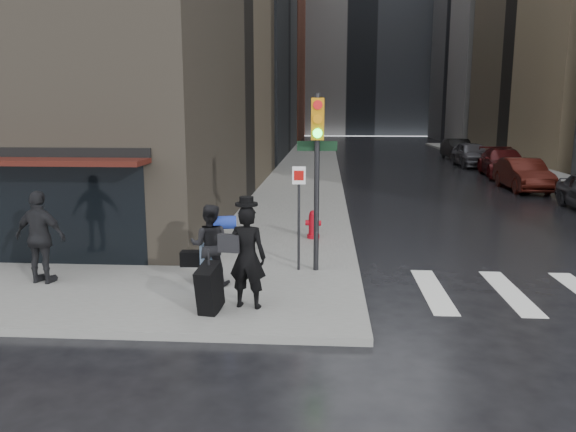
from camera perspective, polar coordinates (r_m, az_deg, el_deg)
name	(u,v)px	position (r m, az deg, el deg)	size (l,w,h in m)	color
ground	(264,303)	(11.34, -2.42, -8.79)	(140.00, 140.00, 0.00)	black
sidewalk_left	(308,166)	(37.82, 2.09, 5.15)	(4.00, 50.00, 0.15)	slate
sidewalk_right	(514,167)	(39.75, 22.00, 4.65)	(3.00, 50.00, 0.15)	slate
bldg_left_far	(215,35)	(74.56, -7.44, 17.81)	(22.00, 20.00, 26.00)	brown
bldg_right_far	(546,32)	(73.48, 24.72, 16.66)	(22.00, 20.00, 25.00)	slate
bldg_distant	(360,27)	(89.58, 7.34, 18.55)	(40.00, 12.00, 32.00)	slate
man_overcoat	(240,262)	(10.38, -4.95, -4.64)	(1.25, 1.03, 2.13)	black
man_jeans	(210,245)	(11.87, -7.97, -2.90)	(1.23, 0.68, 1.72)	black
man_greycoat	(41,237)	(12.95, -23.83, -1.99)	(1.23, 0.67, 1.98)	black
traffic_light	(315,159)	(12.47, 2.81, 5.83)	(1.00, 0.46, 3.99)	black
fire_hydrant	(313,226)	(16.10, 2.59, -0.99)	(0.46, 0.36, 0.81)	#A30A16
parked_car_2	(523,174)	(28.93, 22.79, 3.91)	(1.59, 4.56, 1.50)	#3B110B
parked_car_3	(503,163)	(34.47, 21.02, 5.09)	(2.23, 5.49, 1.59)	#450D0F
parked_car_4	(472,154)	(39.76, 18.15, 5.99)	(1.96, 4.87, 1.66)	#45454A
parked_car_5	(457,149)	(45.29, 16.84, 6.52)	(1.64, 4.71, 1.55)	black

